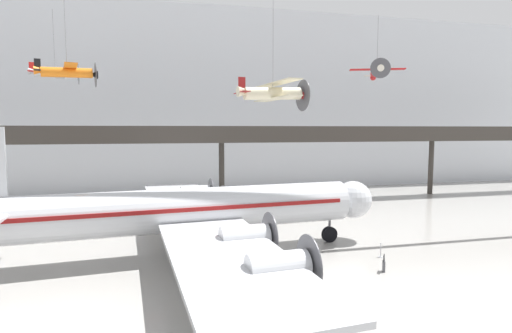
{
  "coord_description": "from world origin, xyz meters",
  "views": [
    {
      "loc": [
        -7.48,
        -21.0,
        9.32
      ],
      "look_at": [
        0.08,
        10.32,
        6.28
      ],
      "focal_mm": 28.0,
      "sensor_mm": 36.0,
      "label": 1
    }
  ],
  "objects_px": {
    "suspended_plane_red_highwing": "(377,73)",
    "stanchion_barrier": "(381,253)",
    "suspended_plane_orange_highwing": "(67,72)",
    "suspended_plane_cream_biplane": "(273,93)",
    "info_sign_pedestal": "(384,265)",
    "suspended_plane_silver_racer": "(55,73)",
    "airliner_silver_main": "(184,211)"
  },
  "relations": [
    {
      "from": "suspended_plane_red_highwing",
      "to": "stanchion_barrier",
      "type": "distance_m",
      "value": 25.6
    },
    {
      "from": "stanchion_barrier",
      "to": "suspended_plane_red_highwing",
      "type": "bearing_deg",
      "value": 61.58
    },
    {
      "from": "suspended_plane_red_highwing",
      "to": "stanchion_barrier",
      "type": "xyz_separation_m",
      "value": [
        -9.65,
        -17.84,
        -15.62
      ]
    },
    {
      "from": "suspended_plane_orange_highwing",
      "to": "stanchion_barrier",
      "type": "xyz_separation_m",
      "value": [
        23.88,
        -16.22,
        -14.39
      ]
    },
    {
      "from": "airliner_silver_main",
      "to": "info_sign_pedestal",
      "type": "distance_m",
      "value": 14.26
    },
    {
      "from": "suspended_plane_cream_biplane",
      "to": "suspended_plane_orange_highwing",
      "type": "distance_m",
      "value": 19.65
    },
    {
      "from": "airliner_silver_main",
      "to": "suspended_plane_orange_highwing",
      "type": "distance_m",
      "value": 19.73
    },
    {
      "from": "suspended_plane_orange_highwing",
      "to": "info_sign_pedestal",
      "type": "xyz_separation_m",
      "value": [
        22.49,
        -18.91,
        -14.26
      ]
    },
    {
      "from": "suspended_plane_red_highwing",
      "to": "stanchion_barrier",
      "type": "relative_size",
      "value": 7.03
    },
    {
      "from": "suspended_plane_cream_biplane",
      "to": "suspended_plane_silver_racer",
      "type": "xyz_separation_m",
      "value": [
        -21.67,
        13.37,
        2.91
      ]
    },
    {
      "from": "suspended_plane_cream_biplane",
      "to": "info_sign_pedestal",
      "type": "distance_m",
      "value": 18.65
    },
    {
      "from": "info_sign_pedestal",
      "to": "suspended_plane_red_highwing",
      "type": "bearing_deg",
      "value": 87.75
    },
    {
      "from": "suspended_plane_cream_biplane",
      "to": "stanchion_barrier",
      "type": "bearing_deg",
      "value": -71.87
    },
    {
      "from": "info_sign_pedestal",
      "to": "suspended_plane_orange_highwing",
      "type": "bearing_deg",
      "value": 165.96
    },
    {
      "from": "stanchion_barrier",
      "to": "airliner_silver_main",
      "type": "bearing_deg",
      "value": 165.65
    },
    {
      "from": "airliner_silver_main",
      "to": "suspended_plane_cream_biplane",
      "type": "relative_size",
      "value": 3.15
    },
    {
      "from": "suspended_plane_silver_racer",
      "to": "suspended_plane_red_highwing",
      "type": "xyz_separation_m",
      "value": [
        36.39,
        -6.44,
        0.36
      ]
    },
    {
      "from": "suspended_plane_cream_biplane",
      "to": "suspended_plane_orange_highwing",
      "type": "height_order",
      "value": "suspended_plane_orange_highwing"
    },
    {
      "from": "airliner_silver_main",
      "to": "suspended_plane_silver_racer",
      "type": "xyz_separation_m",
      "value": [
        -12.87,
        20.73,
        12.22
      ]
    },
    {
      "from": "airliner_silver_main",
      "to": "stanchion_barrier",
      "type": "distance_m",
      "value": 14.64
    },
    {
      "from": "airliner_silver_main",
      "to": "suspended_plane_orange_highwing",
      "type": "bearing_deg",
      "value": 123.7
    },
    {
      "from": "airliner_silver_main",
      "to": "suspended_plane_orange_highwing",
      "type": "relative_size",
      "value": 3.92
    },
    {
      "from": "suspended_plane_silver_racer",
      "to": "suspended_plane_red_highwing",
      "type": "relative_size",
      "value": 1.08
    },
    {
      "from": "suspended_plane_red_highwing",
      "to": "stanchion_barrier",
      "type": "bearing_deg",
      "value": -7.6
    },
    {
      "from": "suspended_plane_cream_biplane",
      "to": "suspended_plane_red_highwing",
      "type": "xyz_separation_m",
      "value": [
        14.73,
        6.93,
        3.27
      ]
    },
    {
      "from": "suspended_plane_orange_highwing",
      "to": "stanchion_barrier",
      "type": "height_order",
      "value": "suspended_plane_orange_highwing"
    },
    {
      "from": "suspended_plane_cream_biplane",
      "to": "stanchion_barrier",
      "type": "relative_size",
      "value": 10.56
    },
    {
      "from": "suspended_plane_orange_highwing",
      "to": "suspended_plane_cream_biplane",
      "type": "bearing_deg",
      "value": -28.52
    },
    {
      "from": "suspended_plane_silver_racer",
      "to": "suspended_plane_red_highwing",
      "type": "distance_m",
      "value": 36.96
    },
    {
      "from": "airliner_silver_main",
      "to": "suspended_plane_red_highwing",
      "type": "relative_size",
      "value": 4.73
    },
    {
      "from": "airliner_silver_main",
      "to": "suspended_plane_cream_biplane",
      "type": "height_order",
      "value": "suspended_plane_cream_biplane"
    },
    {
      "from": "airliner_silver_main",
      "to": "stanchion_barrier",
      "type": "relative_size",
      "value": 33.26
    }
  ]
}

